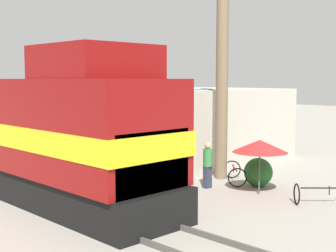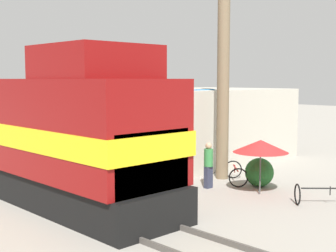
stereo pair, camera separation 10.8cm
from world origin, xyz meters
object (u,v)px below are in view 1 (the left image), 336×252
at_px(locomotive, 33,132).
at_px(bicycle, 235,173).
at_px(bicycle_spare, 321,194).
at_px(utility_pole, 222,47).
at_px(billboard_sign, 200,109).
at_px(vendor_umbrella, 260,146).
at_px(person_bystander, 208,163).

xyz_separation_m(locomotive, bicycle, (6.45, -4.08, -1.80)).
bearing_deg(bicycle_spare, utility_pole, 34.93).
height_order(locomotive, billboard_sign, locomotive).
relative_size(locomotive, vendor_umbrella, 7.26).
distance_m(billboard_sign, person_bystander, 4.23).
bearing_deg(bicycle_spare, person_bystander, 56.67).
relative_size(vendor_umbrella, billboard_sign, 0.54).
relative_size(vendor_umbrella, person_bystander, 1.13).
bearing_deg(billboard_sign, bicycle, -112.02).
distance_m(locomotive, person_bystander, 6.47).
distance_m(person_bystander, bicycle, 1.58).
bearing_deg(utility_pole, locomotive, 154.48).
bearing_deg(bicycle_spare, billboard_sign, 30.34).
bearing_deg(bicycle, locomotive, 12.48).
relative_size(utility_pole, person_bystander, 6.17).
relative_size(utility_pole, vendor_umbrella, 5.44).
relative_size(billboard_sign, person_bystander, 2.10).
bearing_deg(billboard_sign, locomotive, 171.31).
distance_m(vendor_umbrella, bicycle, 2.39).
relative_size(utility_pole, billboard_sign, 2.94).
xyz_separation_m(locomotive, person_bystander, (4.98, -3.94, -1.25)).
bearing_deg(vendor_umbrella, bicycle, 63.40).
height_order(utility_pole, person_bystander, utility_pole).
bearing_deg(bicycle_spare, locomotive, 80.84).
distance_m(locomotive, bicycle_spare, 10.11).
bearing_deg(person_bystander, utility_pole, 23.52).
bearing_deg(vendor_umbrella, person_bystander, 107.10).
height_order(vendor_umbrella, billboard_sign, billboard_sign).
bearing_deg(person_bystander, bicycle_spare, -78.26).
xyz_separation_m(person_bystander, bicycle_spare, (0.86, -4.12, -0.58)).
bearing_deg(billboard_sign, person_bystander, -133.69).
distance_m(locomotive, billboard_sign, 7.73).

